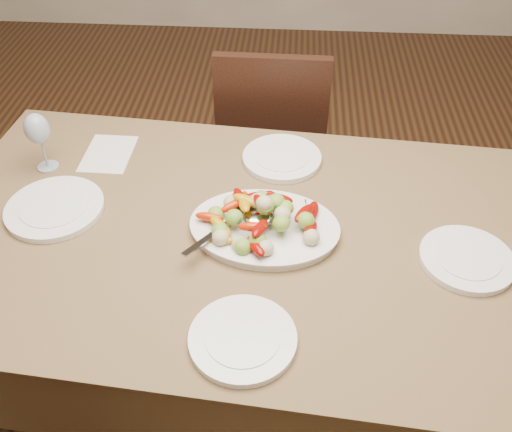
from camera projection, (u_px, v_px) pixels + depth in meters
The scene contains 12 objects.
floor at pixel (214, 359), 2.16m from camera, with size 6.00×6.00×0.00m, color #3D2312.
dining_table at pixel (256, 319), 1.83m from camera, with size 1.84×1.04×0.76m, color brown.
chair_far at pixel (273, 140), 2.41m from camera, with size 0.42×0.42×0.95m, color black, non-canonical shape.
serving_platter at pixel (264, 229), 1.57m from camera, with size 0.40×0.30×0.02m, color white.
roasted_vegetables at pixel (265, 214), 1.53m from camera, with size 0.33×0.22×0.09m, color #720803, non-canonical shape.
serving_spoon at pixel (239, 226), 1.52m from camera, with size 0.28×0.06×0.03m, color #9EA0A8, non-canonical shape.
plate_left at pixel (55, 208), 1.64m from camera, with size 0.28×0.28×0.02m, color white.
plate_right at pixel (467, 259), 1.49m from camera, with size 0.24×0.24×0.02m, color white.
plate_far at pixel (282, 158), 1.82m from camera, with size 0.25×0.25×0.02m, color white.
plate_near at pixel (243, 339), 1.30m from camera, with size 0.25×0.25×0.02m, color white.
wine_glass at pixel (40, 140), 1.73m from camera, with size 0.08×0.08×0.20m, color #8C99A5, non-canonical shape.
menu_card at pixel (108, 154), 1.85m from camera, with size 0.15×0.21×0.00m, color silver.
Camera 1 is at (0.25, -1.24, 1.84)m, focal length 40.00 mm.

